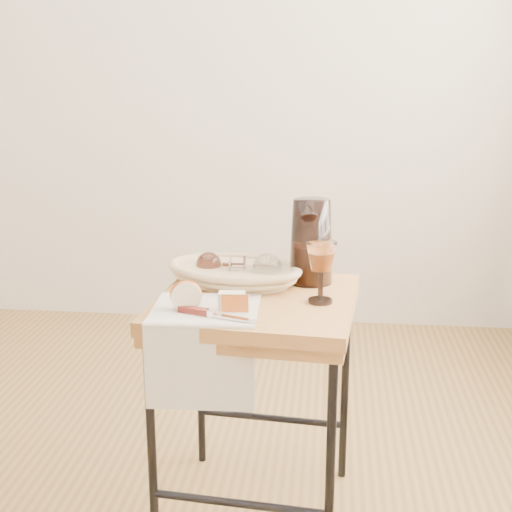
% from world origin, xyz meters
% --- Properties ---
extents(wall_back, '(3.60, 0.00, 2.70)m').
position_xyz_m(wall_back, '(0.00, 1.80, 1.35)').
color(wall_back, beige).
rests_on(wall_back, ground).
extents(side_table, '(0.57, 0.57, 0.67)m').
position_xyz_m(side_table, '(0.66, 0.17, 0.34)').
color(side_table, brown).
rests_on(side_table, floor).
extents(tea_towel, '(0.28, 0.26, 0.01)m').
position_xyz_m(tea_towel, '(0.54, 0.04, 0.67)').
color(tea_towel, white).
rests_on(tea_towel, side_table).
extents(bread_basket, '(0.40, 0.32, 0.05)m').
position_xyz_m(bread_basket, '(0.58, 0.28, 0.70)').
color(bread_basket, '#A48053').
rests_on(bread_basket, side_table).
extents(goblet_lying_a, '(0.12, 0.08, 0.07)m').
position_xyz_m(goblet_lying_a, '(0.55, 0.30, 0.72)').
color(goblet_lying_a, brown).
rests_on(goblet_lying_a, bread_basket).
extents(goblet_lying_b, '(0.14, 0.09, 0.08)m').
position_xyz_m(goblet_lying_b, '(0.63, 0.26, 0.73)').
color(goblet_lying_b, white).
rests_on(goblet_lying_b, bread_basket).
extents(pitcher, '(0.21, 0.27, 0.28)m').
position_xyz_m(pitcher, '(0.80, 0.32, 0.79)').
color(pitcher, black).
rests_on(pitcher, side_table).
extents(wine_goblet, '(0.09, 0.09, 0.17)m').
position_xyz_m(wine_goblet, '(0.83, 0.14, 0.76)').
color(wine_goblet, white).
rests_on(wine_goblet, side_table).
extents(apple_half, '(0.09, 0.06, 0.08)m').
position_xyz_m(apple_half, '(0.49, 0.03, 0.72)').
color(apple_half, '#C31100').
rests_on(apple_half, tea_towel).
extents(apple_wedge, '(0.07, 0.04, 0.05)m').
position_xyz_m(apple_wedge, '(0.61, 0.04, 0.70)').
color(apple_wedge, beige).
rests_on(apple_wedge, tea_towel).
extents(table_knife, '(0.21, 0.09, 0.02)m').
position_xyz_m(table_knife, '(0.57, -0.02, 0.69)').
color(table_knife, silver).
rests_on(table_knife, tea_towel).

